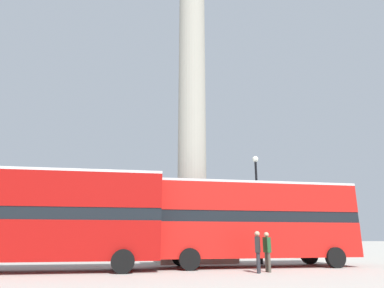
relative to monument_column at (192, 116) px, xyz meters
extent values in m
plane|color=#ADA89E|center=(0.00, 0.00, -9.76)|extent=(200.00, 200.00, 0.00)
cube|color=#A39E8E|center=(0.00, 0.00, -9.32)|extent=(4.64, 4.64, 0.88)
cube|color=#A39E8E|center=(0.00, 0.00, -8.44)|extent=(3.34, 3.34, 0.88)
cube|color=#A39E8E|center=(0.00, 0.00, -7.57)|extent=(2.04, 2.04, 0.88)
cylinder|color=#A39E8E|center=(0.00, 0.00, 2.60)|extent=(1.94, 1.94, 19.46)
cube|color=red|center=(2.32, -4.75, -8.40)|extent=(10.78, 3.00, 1.72)
cube|color=black|center=(2.32, -4.75, -7.27)|extent=(10.78, 2.95, 0.55)
cube|color=red|center=(2.32, -4.75, -6.29)|extent=(10.78, 3.00, 1.41)
cube|color=silver|center=(2.32, -4.75, -5.52)|extent=(10.78, 3.00, 0.12)
cylinder|color=black|center=(6.11, -3.60, -9.26)|extent=(1.01, 0.34, 1.00)
cylinder|color=black|center=(6.01, -6.19, -9.26)|extent=(1.01, 0.34, 1.00)
cylinder|color=black|center=(-1.37, -3.31, -9.26)|extent=(1.01, 0.34, 1.00)
cylinder|color=black|center=(-1.47, -5.90, -9.26)|extent=(1.01, 0.34, 1.00)
cube|color=#A80F0C|center=(-8.19, -5.23, -8.41)|extent=(10.76, 3.04, 1.71)
cube|color=black|center=(-8.19, -5.23, -7.28)|extent=(10.76, 3.00, 0.55)
cube|color=#A80F0C|center=(-8.19, -5.23, -6.22)|extent=(10.76, 3.04, 1.57)
cube|color=silver|center=(-8.19, -5.23, -5.38)|extent=(10.76, 3.04, 0.12)
cylinder|color=black|center=(-4.40, -4.23, -9.26)|extent=(1.02, 0.36, 1.00)
cylinder|color=black|center=(-4.54, -6.66, -9.26)|extent=(1.02, 0.36, 1.00)
cube|color=#A39E8E|center=(9.66, 2.96, -8.42)|extent=(4.27, 3.75, 2.69)
ellipsoid|color=brown|center=(9.66, 2.96, -5.55)|extent=(2.24, 1.71, 0.98)
cone|color=brown|center=(10.55, 3.35, -5.11)|extent=(1.08, 0.87, 1.03)
cylinder|color=brown|center=(9.66, 2.96, -4.61)|extent=(0.36, 0.36, 0.90)
sphere|color=brown|center=(9.66, 2.96, -4.02)|extent=(0.28, 0.28, 0.28)
cylinder|color=brown|center=(10.14, 3.46, -6.55)|extent=(0.20, 0.20, 1.04)
cylinder|color=brown|center=(10.36, 2.97, -6.55)|extent=(0.20, 0.20, 1.04)
cylinder|color=brown|center=(8.96, 2.94, -6.55)|extent=(0.20, 0.20, 1.04)
cylinder|color=brown|center=(9.18, 2.45, -6.55)|extent=(0.20, 0.20, 1.04)
cylinder|color=black|center=(3.36, -2.94, -9.56)|extent=(0.31, 0.31, 0.40)
cylinder|color=black|center=(3.36, -2.94, -6.77)|extent=(0.14, 0.14, 5.99)
sphere|color=white|center=(3.36, -2.94, -3.59)|extent=(0.37, 0.37, 0.37)
cylinder|color=#28282D|center=(1.11, -7.81, -9.34)|extent=(0.14, 0.14, 0.85)
cylinder|color=#28282D|center=(1.24, -7.60, -9.34)|extent=(0.14, 0.14, 0.85)
cube|color=black|center=(1.18, -7.70, -8.58)|extent=(0.39, 0.49, 0.67)
sphere|color=tan|center=(1.18, -7.70, -8.13)|extent=(0.23, 0.23, 0.23)
cylinder|color=#4C473D|center=(1.76, -7.51, -9.35)|extent=(0.14, 0.14, 0.83)
cylinder|color=#4C473D|center=(1.76, -7.27, -9.35)|extent=(0.14, 0.14, 0.83)
cube|color=#1E4C28|center=(1.76, -7.39, -8.60)|extent=(0.19, 0.46, 0.66)
sphere|color=tan|center=(1.76, -7.39, -8.16)|extent=(0.23, 0.23, 0.23)
camera|label=1|loc=(-5.10, -22.23, -8.28)|focal=32.00mm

